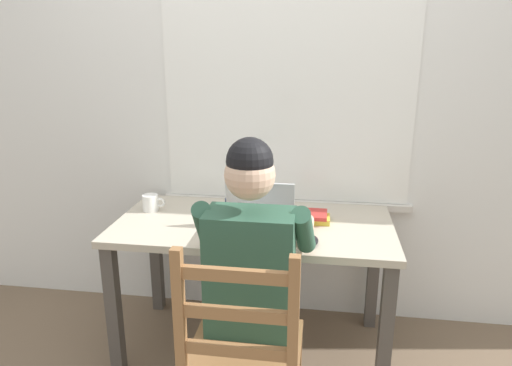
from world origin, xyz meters
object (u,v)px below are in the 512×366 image
object	(u,v)px
seated_person	(254,266)
book_stack_main	(312,217)
desk	(254,241)
computer_mouse	(312,241)
wooden_chair	(243,355)
laptop	(258,222)
coffee_mug_white	(151,203)
coffee_mug_dark	(234,206)

from	to	relation	value
seated_person	book_stack_main	bearing A→B (deg)	64.85
desk	seated_person	xyz separation A→B (m)	(0.07, -0.42, 0.07)
desk	book_stack_main	world-z (taller)	book_stack_main
seated_person	computer_mouse	world-z (taller)	seated_person
wooden_chair	laptop	xyz separation A→B (m)	(-0.03, 0.57, 0.30)
computer_mouse	coffee_mug_white	distance (m)	0.91
coffee_mug_dark	book_stack_main	size ratio (longest dim) A/B	0.73
wooden_chair	coffee_mug_white	distance (m)	1.05
desk	coffee_mug_dark	size ratio (longest dim) A/B	11.09
desk	computer_mouse	xyz separation A→B (m)	(0.29, -0.22, 0.12)
desk	wooden_chair	distance (m)	0.72
seated_person	book_stack_main	distance (m)	0.52
wooden_chair	seated_person	bearing A→B (deg)	90.00
computer_mouse	coffee_mug_dark	xyz separation A→B (m)	(-0.41, 0.32, 0.03)
coffee_mug_dark	book_stack_main	xyz separation A→B (m)	(0.41, -0.04, -0.02)
laptop	computer_mouse	distance (m)	0.27
coffee_mug_white	book_stack_main	size ratio (longest dim) A/B	0.71
desk	coffee_mug_white	bearing A→B (deg)	171.08
book_stack_main	laptop	bearing A→B (deg)	-143.36
laptop	book_stack_main	world-z (taller)	laptop
desk	laptop	bearing A→B (deg)	-73.26
desk	laptop	world-z (taller)	laptop
desk	laptop	size ratio (longest dim) A/B	4.16
desk	seated_person	bearing A→B (deg)	-80.95
desk	seated_person	distance (m)	0.43
wooden_chair	computer_mouse	bearing A→B (deg)	64.34
wooden_chair	coffee_mug_white	xyz separation A→B (m)	(-0.63, 0.79, 0.29)
seated_person	laptop	world-z (taller)	seated_person
coffee_mug_white	coffee_mug_dark	bearing A→B (deg)	0.76
wooden_chair	book_stack_main	distance (m)	0.83
desk	wooden_chair	xyz separation A→B (m)	(0.07, -0.70, -0.15)
wooden_chair	book_stack_main	xyz separation A→B (m)	(0.22, 0.75, 0.27)
desk	coffee_mug_white	xyz separation A→B (m)	(-0.56, 0.09, 0.14)
laptop	coffee_mug_dark	distance (m)	0.27
coffee_mug_dark	computer_mouse	bearing A→B (deg)	-37.64
desk	computer_mouse	bearing A→B (deg)	-37.19
seated_person	coffee_mug_dark	bearing A→B (deg)	109.80
coffee_mug_dark	seated_person	bearing A→B (deg)	-70.20
laptop	book_stack_main	size ratio (longest dim) A/B	1.95
laptop	wooden_chair	bearing A→B (deg)	-87.25
coffee_mug_dark	book_stack_main	distance (m)	0.41
laptop	book_stack_main	xyz separation A→B (m)	(0.25, 0.19, -0.03)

